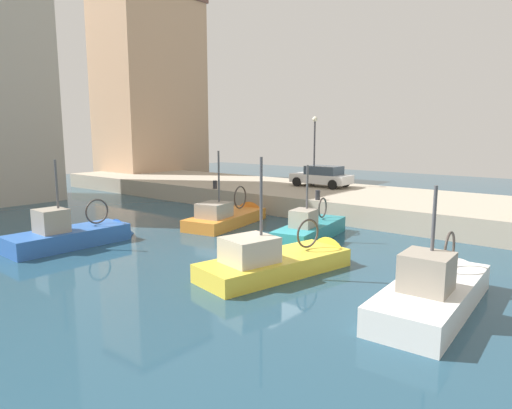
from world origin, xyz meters
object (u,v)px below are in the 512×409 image
fishing_boat_orange (230,221)px  fishing_boat_white (435,302)px  mooring_bollard_mid (215,185)px  parked_car_white (322,176)px  quay_streetlamp (315,139)px  fishing_boat_blue (76,242)px  fishing_boat_teal (313,236)px  fishing_boat_yellow (283,268)px  mooring_bollard_south (318,195)px

fishing_boat_orange → fishing_boat_white: bearing=-111.9°
mooring_bollard_mid → parked_car_white: bearing=-42.3°
mooring_bollard_mid → quay_streetlamp: 7.67m
fishing_boat_blue → fishing_boat_white: bearing=-79.6°
fishing_boat_teal → fishing_boat_white: bearing=-124.9°
fishing_boat_white → fishing_boat_teal: fishing_boat_white is taller
fishing_boat_white → quay_streetlamp: quay_streetlamp is taller
fishing_boat_blue → fishing_boat_orange: bearing=-15.7°
fishing_boat_white → mooring_bollard_mid: 19.46m
fishing_boat_teal → parked_car_white: size_ratio=1.47×
fishing_boat_teal → quay_streetlamp: size_ratio=1.26×
fishing_boat_teal → fishing_boat_yellow: (-5.23, -1.96, 0.04)m
fishing_boat_yellow → fishing_boat_teal: bearing=20.5°
fishing_boat_orange → quay_streetlamp: (9.35, 0.44, 4.33)m
quay_streetlamp → fishing_boat_white: bearing=-137.8°
fishing_boat_yellow → parked_car_white: (14.41, 6.97, 1.80)m
fishing_boat_blue → fishing_boat_yellow: fishing_boat_yellow is taller
fishing_boat_blue → parked_car_white: 17.28m
fishing_boat_yellow → parked_car_white: 16.11m
fishing_boat_teal → mooring_bollard_south: fishing_boat_teal is taller
fishing_boat_teal → parked_car_white: (9.19, 5.01, 1.84)m
fishing_boat_orange → parked_car_white: (9.19, -0.32, 1.81)m
fishing_boat_orange → mooring_bollard_south: 5.15m
parked_car_white → mooring_bollard_south: parked_car_white is taller
fishing_boat_teal → fishing_boat_orange: size_ratio=0.95×
quay_streetlamp → fishing_boat_teal: bearing=-148.3°
parked_car_white → quay_streetlamp: size_ratio=0.86×
parked_car_white → quay_streetlamp: (0.16, 0.76, 2.52)m
fishing_boat_blue → quay_streetlamp: (17.16, -1.75, 4.33)m
fishing_boat_orange → mooring_bollard_mid: fishing_boat_orange is taller
mooring_bollard_south → quay_streetlamp: 7.41m
fishing_boat_blue → fishing_boat_yellow: (2.59, -9.48, 0.01)m
fishing_boat_teal → fishing_boat_blue: size_ratio=1.02×
fishing_boat_teal → fishing_boat_yellow: size_ratio=0.90×
fishing_boat_yellow → fishing_boat_orange: (5.22, 7.29, -0.02)m
quay_streetlamp → fishing_boat_yellow: bearing=-152.1°
fishing_boat_blue → fishing_boat_yellow: 9.83m
mooring_bollard_south → mooring_bollard_mid: 8.00m
parked_car_white → quay_streetlamp: bearing=78.0°
fishing_boat_orange → fishing_boat_yellow: bearing=-125.6°
fishing_boat_white → fishing_boat_blue: (-2.73, 14.82, 0.00)m
parked_car_white → mooring_bollard_mid: bearing=137.7°
quay_streetlamp → fishing_boat_blue: bearing=174.2°
fishing_boat_teal → quay_streetlamp: (9.35, 5.77, 4.35)m
mooring_bollard_south → quay_streetlamp: bearing=33.6°
mooring_bollard_south → fishing_boat_teal: bearing=-151.4°
fishing_boat_blue → mooring_bollard_mid: fishing_boat_blue is taller
mooring_bollard_south → quay_streetlamp: quay_streetlamp is taller
fishing_boat_white → quay_streetlamp: (14.43, 13.07, 4.33)m
fishing_boat_yellow → fishing_boat_white: bearing=-88.5°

